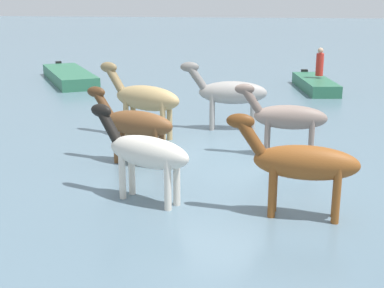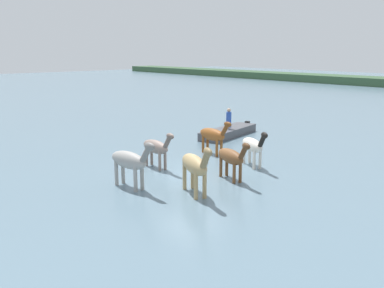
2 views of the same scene
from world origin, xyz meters
TOP-DOWN VIEW (x-y plane):
  - ground_plane at (0.00, 0.00)m, footprint 171.70×171.70m
  - horse_rear_stallion at (-0.09, -3.09)m, footprint 2.60×0.74m
  - horse_dun_straggler at (1.00, 2.96)m, footprint 2.29×1.28m
  - horse_mid_herd at (2.18, -1.71)m, footprint 2.62×1.37m
  - horse_gray_outer at (-1.74, -0.56)m, footprint 2.32×0.62m
  - horse_dark_mare at (-1.94, 3.27)m, footprint 2.42×0.71m
  - horse_pinto_flank at (1.81, 0.65)m, footprint 2.31×1.00m
  - boat_skiff_near at (-3.09, -10.61)m, footprint 1.85×4.44m
  - boat_dinghy_port at (8.14, -11.02)m, footprint 4.40×5.74m
  - person_helmsman_aft at (-3.26, -10.81)m, footprint 0.32×0.32m

SIDE VIEW (x-z plane):
  - ground_plane at x=0.00m, z-range 0.00..0.00m
  - boat_skiff_near at x=-3.09m, z-range -0.20..0.53m
  - boat_dinghy_port at x=8.14m, z-range -0.20..0.57m
  - horse_pinto_flank at x=1.81m, z-range 0.09..1.89m
  - horse_gray_outer at x=-1.74m, z-range 0.09..1.89m
  - horse_dun_straggler at x=1.00m, z-range 0.09..1.92m
  - horse_dark_mare at x=-1.94m, z-range 0.10..1.97m
  - horse_rear_stallion at x=-0.09m, z-range 0.10..2.12m
  - person_helmsman_aft at x=-3.26m, z-range 0.53..1.72m
  - horse_mid_herd at x=2.18m, z-range 0.11..2.18m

